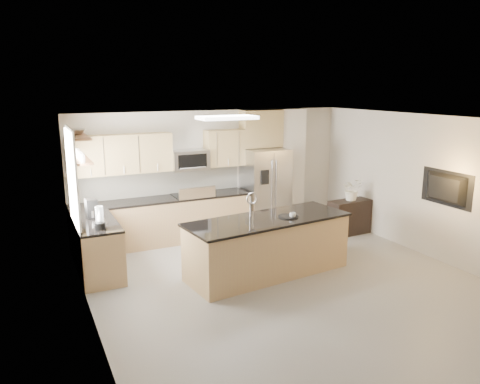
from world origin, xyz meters
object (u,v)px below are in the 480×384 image
credenza (349,217)px  bowl (75,131)px  blender (100,219)px  platter (288,217)px  television (443,189)px  island (268,246)px  cup (293,215)px  refrigerator (265,190)px  coffee_maker (91,209)px  flower_vase (352,184)px  kettle (100,217)px  range (193,216)px  microwave (189,160)px

credenza → bowl: (-5.37, 0.32, 2.02)m
blender → platter: bearing=-15.1°
television → bowl: bearing=68.1°
island → cup: bearing=-26.9°
refrigerator → island: bearing=-117.3°
coffee_maker → cup: bearing=-27.6°
cup → flower_vase: size_ratio=0.15×
television → blender: bearing=74.5°
kettle → bowl: size_ratio=0.63×
range → kettle: kettle is taller
range → credenza: (3.12, -1.12, -0.11)m
microwave → television: microwave is taller
bowl → island: bearing=-28.1°
credenza → platter: size_ratio=2.74×
platter → coffee_maker: bearing=152.9°
range → bowl: 3.06m
kettle → coffee_maker: 0.41m
refrigerator → credenza: refrigerator is taller
platter → flower_vase: size_ratio=0.47×
blender → refrigerator: bearing=22.3°
flower_vase → television: size_ratio=0.66×
cup → island: bearing=159.5°
microwave → island: bearing=-78.1°
television → flower_vase: bearing=10.2°
range → blender: bearing=-142.8°
coffee_maker → flower_vase: 5.25m
flower_vase → television: 2.05m
blender → island: bearing=-15.3°
kettle → bowl: 1.44m
cup → bowl: bearing=152.7°
refrigerator → blender: (-3.73, -1.53, 0.19)m
range → bowl: bowl is taller
island → flower_vase: size_ratio=4.04×
refrigerator → television: 3.62m
refrigerator → credenza: bearing=-36.4°
cup → platter: bearing=127.7°
microwave → refrigerator: bearing=-5.9°
cup → kettle: kettle is taller
blender → flower_vase: size_ratio=0.52×
bowl → platter: bearing=-26.7°
microwave → kettle: (-2.03, -1.38, -0.59)m
microwave → island: microwave is taller
blender → kettle: 0.32m
coffee_maker → island: bearing=-28.6°
range → television: size_ratio=1.06×
credenza → kettle: size_ratio=3.48×
cup → flower_vase: flower_vase is taller
microwave → bowl: (-2.25, -0.93, 0.76)m
microwave → cup: bearing=-70.7°
credenza → kettle: 5.19m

